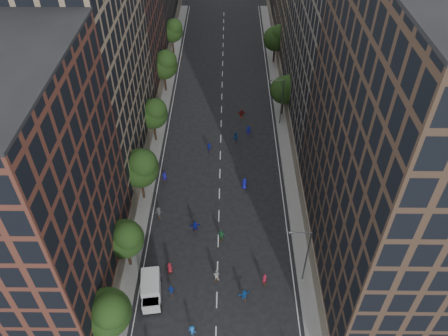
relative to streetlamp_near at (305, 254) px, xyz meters
name	(u,v)px	position (x,y,z in m)	size (l,w,h in m)	color
ground	(221,140)	(-10.37, 28.00, -5.17)	(240.00, 240.00, 0.00)	black
sidewalk_left	(157,115)	(-22.37, 35.50, -5.09)	(4.00, 105.00, 0.15)	slate
sidewalk_right	(286,116)	(1.63, 35.50, -5.09)	(4.00, 105.00, 0.15)	slate
bldg_left_a	(27,200)	(-29.37, -1.00, 9.83)	(14.00, 22.00, 30.00)	#532A1F
bldg_left_b	(83,65)	(-29.37, 23.00, 11.83)	(14.00, 26.00, 34.00)	#846F56
bldg_left_c	(118,19)	(-29.37, 46.00, 8.83)	(14.00, 20.00, 28.00)	#532A1F
bldg_right_a	(401,154)	(8.63, 3.00, 12.83)	(14.00, 30.00, 36.00)	#402E22
bldg_right_b	(343,41)	(8.63, 32.00, 11.33)	(14.00, 28.00, 33.00)	#60594F
tree_left_0	(108,312)	(-21.38, -8.15, 0.79)	(5.20, 5.20, 8.83)	black
tree_left_1	(125,238)	(-21.39, 1.86, 0.38)	(4.80, 4.80, 8.21)	black
tree_left_2	(140,167)	(-21.36, 13.83, 1.19)	(5.60, 5.60, 9.45)	black
tree_left_3	(154,113)	(-21.38, 27.85, 0.65)	(5.00, 5.00, 8.58)	black
tree_left_4	(164,64)	(-21.37, 43.84, 0.93)	(5.40, 5.40, 9.08)	black
tree_left_5	(173,30)	(-21.39, 59.86, 0.51)	(4.80, 4.80, 8.33)	black
tree_right_a	(285,89)	(1.02, 35.85, 0.46)	(5.00, 5.00, 8.39)	black
tree_right_b	(276,37)	(1.02, 55.85, 0.79)	(5.20, 5.20, 8.83)	black
streetlamp_near	(305,254)	(0.00, 0.00, 0.00)	(2.64, 0.22, 9.06)	#595B60
streetlamp_far	(281,100)	(0.00, 33.00, 0.00)	(2.64, 0.22, 9.06)	#595B60
cargo_van	(151,289)	(-18.18, -2.54, -3.79)	(2.91, 5.16, 2.62)	silver
skater_3	(192,331)	(-13.00, -7.40, -4.38)	(1.02, 0.59, 1.58)	blue
skater_4	(171,290)	(-15.86, -2.27, -4.36)	(0.95, 0.39, 1.62)	#1436A2
skater_5	(244,295)	(-7.10, -2.81, -4.34)	(1.55, 0.49, 1.67)	#1555B0
skater_6	(170,268)	(-16.35, 0.94, -4.33)	(0.82, 0.54, 1.68)	maroon
skater_7	(264,279)	(-4.56, -0.63, -4.29)	(0.64, 0.42, 1.75)	#A31B34
skater_8	(217,275)	(-10.45, -0.08, -4.28)	(0.86, 0.67, 1.78)	beige
skater_9	(159,212)	(-18.87, 10.31, -4.32)	(1.09, 0.63, 1.69)	#3E3E43
skater_10	(221,235)	(-9.94, 6.23, -4.27)	(1.05, 0.44, 1.79)	#1F6938
skater_11	(195,226)	(-13.57, 7.75, -4.31)	(1.59, 0.51, 1.71)	#131D9D
skater_12	(244,184)	(-6.59, 16.16, -4.21)	(0.94, 0.61, 1.92)	#13159F
skater_13	(165,177)	(-18.87, 17.63, -4.24)	(0.68, 0.45, 1.86)	#171296
skater_14	(235,137)	(-7.87, 27.74, -4.21)	(0.93, 0.72, 1.91)	#144FA4
skater_15	(248,131)	(-5.56, 29.42, -4.23)	(1.21, 0.70, 1.88)	#131B9F
skater_16	(209,147)	(-12.24, 25.13, -4.35)	(0.96, 0.40, 1.64)	#141FA6
skater_17	(242,114)	(-6.65, 34.77, -4.30)	(1.62, 0.52, 1.75)	maroon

